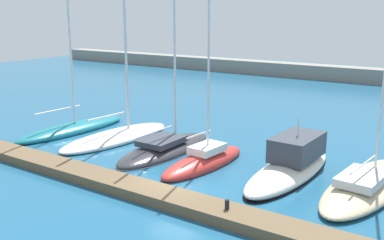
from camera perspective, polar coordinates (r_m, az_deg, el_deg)
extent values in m
plane|color=#1E567A|center=(23.31, -1.95, -8.48)|extent=(120.00, 120.00, 0.00)
cube|color=brown|center=(21.85, -4.89, -9.37)|extent=(30.61, 1.70, 0.51)
cube|color=gray|center=(60.93, 21.84, 5.28)|extent=(108.00, 2.80, 1.84)
ellipsoid|color=#19707F|center=(34.76, -14.99, -1.15)|extent=(2.98, 9.66, 0.95)
cylinder|color=silver|center=(33.85, -15.43, 11.53)|extent=(0.15, 0.15, 14.31)
cylinder|color=silver|center=(33.70, -16.76, 1.24)|extent=(0.36, 3.89, 0.11)
ellipsoid|color=white|center=(31.90, -9.59, -2.19)|extent=(3.72, 9.67, 0.90)
cylinder|color=silver|center=(31.51, -8.56, 11.66)|extent=(0.18, 0.18, 14.28)
cylinder|color=silver|center=(30.94, -10.88, 0.45)|extent=(0.36, 3.22, 0.13)
ellipsoid|color=#2D2D33|center=(28.86, -3.41, -3.81)|extent=(2.95, 8.69, 1.02)
ellipsoid|color=silver|center=(28.89, -3.40, -4.01)|extent=(2.98, 8.77, 0.12)
cylinder|color=silver|center=(28.43, -2.25, 11.14)|extent=(0.15, 0.15, 13.79)
cylinder|color=silver|center=(27.68, -4.76, -1.51)|extent=(0.11, 3.46, 0.10)
cube|color=#333842|center=(28.38, -3.88, -2.67)|extent=(2.08, 2.90, 0.36)
ellipsoid|color=#B72D28|center=(26.20, 1.52, -5.49)|extent=(2.64, 7.23, 1.15)
cylinder|color=silver|center=(25.15, 2.15, 8.58)|extent=(0.13, 0.13, 11.59)
cylinder|color=silver|center=(25.27, 0.85, -1.86)|extent=(0.26, 2.15, 0.09)
cube|color=silver|center=(26.20, 1.97, -3.66)|extent=(1.56, 2.26, 0.45)
ellipsoid|color=silver|center=(25.22, 12.27, -6.41)|extent=(2.86, 9.14, 1.03)
ellipsoid|color=black|center=(25.30, 12.24, -6.92)|extent=(2.89, 9.23, 0.12)
cube|color=#333842|center=(25.72, 13.30, -3.33)|extent=(2.17, 3.69, 1.30)
cube|color=black|center=(26.00, 13.64, -2.72)|extent=(1.88, 0.96, 0.73)
cylinder|color=silver|center=(25.40, 13.45, -0.74)|extent=(0.08, 0.08, 1.10)
ellipsoid|color=beige|center=(24.48, 21.49, -7.80)|extent=(3.84, 10.01, 0.92)
cylinder|color=silver|center=(23.18, 21.07, -5.28)|extent=(0.39, 3.42, 0.09)
cube|color=silver|center=(23.38, 20.89, -7.00)|extent=(2.10, 3.07, 0.43)
cylinder|color=black|center=(19.56, 4.50, -10.70)|extent=(0.20, 0.20, 0.44)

